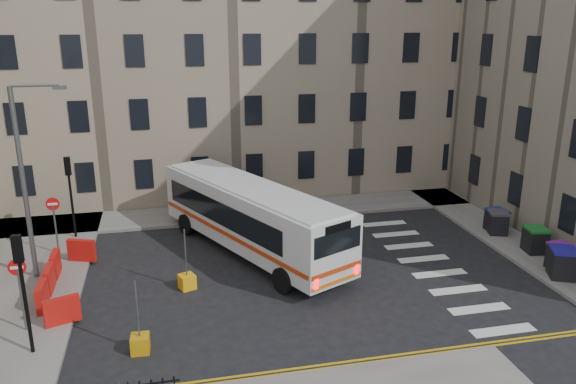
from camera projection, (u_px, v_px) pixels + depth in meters
name	position (u px, v px, depth m)	size (l,w,h in m)	color
ground	(343.00, 271.00, 24.72)	(120.00, 120.00, 0.00)	black
pavement_north	(194.00, 215.00, 31.46)	(36.00, 3.20, 0.15)	slate
pavement_east	(479.00, 223.00, 30.31)	(2.40, 26.00, 0.15)	slate
pavement_west	(6.00, 291.00, 22.70)	(6.00, 22.00, 0.15)	slate
terrace_north	(164.00, 52.00, 35.17)	(38.30, 10.80, 17.20)	gray
traffic_light_nw	(70.00, 185.00, 27.42)	(0.28, 0.22, 4.10)	black
traffic_light_sw	(22.00, 276.00, 17.63)	(0.28, 0.22, 4.10)	black
streetlamp	(23.00, 182.00, 22.58)	(0.50, 0.22, 8.14)	#595B5E
no_entry_north	(54.00, 214.00, 25.68)	(0.60, 0.08, 3.00)	#595B5E
no_entry_south	(19.00, 280.00, 19.16)	(0.60, 0.08, 3.00)	#595B5E
roadworks_barriers	(59.00, 278.00, 22.51)	(1.66, 6.26, 1.00)	red
bus	(251.00, 215.00, 26.15)	(7.49, 11.86, 3.23)	silver
wheelie_bin_a	(562.00, 263.00, 23.62)	(1.38, 1.45, 1.27)	black
wheelie_bin_b	(562.00, 257.00, 24.28)	(1.05, 1.18, 1.18)	black
wheelie_bin_c	(535.00, 240.00, 26.21)	(1.09, 1.21, 1.18)	black
wheelie_bin_d	(497.00, 222.00, 28.51)	(1.19, 1.28, 1.15)	black
wheelie_bin_e	(496.00, 220.00, 28.82)	(0.94, 1.07, 1.13)	black
bollard_yellow	(187.00, 282.00, 23.01)	(0.60, 0.60, 0.60)	#F5A70D
bollard_chevron	(140.00, 344.00, 18.60)	(0.60, 0.60, 0.60)	#BF870B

